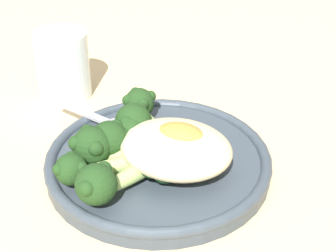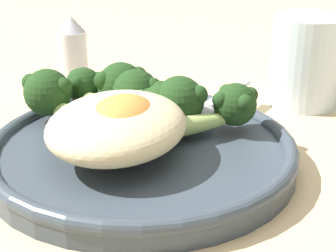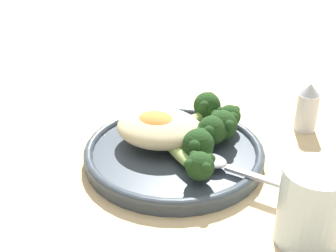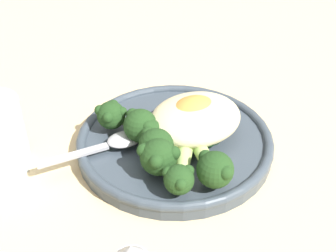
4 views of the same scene
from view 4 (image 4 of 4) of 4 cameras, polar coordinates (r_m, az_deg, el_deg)
The scene contains 15 objects.
ground_plane at distance 0.57m, azimuth -0.55°, elevation -2.63°, with size 4.00×4.00×0.00m, color #D6B784.
plate at distance 0.56m, azimuth 0.83°, elevation -1.93°, with size 0.23×0.23×0.02m.
quinoa_mound at distance 0.55m, azimuth 3.34°, elevation 0.94°, with size 0.11×0.10×0.04m, color beige.
broccoli_stalk_0 at distance 0.56m, azimuth -5.00°, elevation 0.95°, with size 0.10×0.10×0.03m.
broccoli_stalk_1 at distance 0.54m, azimuth -2.37°, elevation -0.03°, with size 0.09×0.06×0.04m.
broccoli_stalk_2 at distance 0.53m, azimuth -1.42°, elevation -0.77°, with size 0.09×0.04×0.03m.
broccoli_stalk_3 at distance 0.53m, azimuth -0.16°, elevation -1.56°, with size 0.09×0.03×0.03m.
broccoli_stalk_4 at distance 0.51m, azimuth -0.77°, elevation -2.08°, with size 0.10×0.05×0.04m.
broccoli_stalk_5 at distance 0.50m, azimuth -0.52°, elevation -3.21°, with size 0.11×0.07×0.04m.
broccoli_stalk_6 at distance 0.49m, azimuth 1.70°, elevation -4.90°, with size 0.10×0.10×0.03m.
broccoli_stalk_7 at distance 0.49m, azimuth 5.16°, elevation -4.43°, with size 0.07×0.12×0.04m.
sweet_potato_chunk_0 at distance 0.55m, azimuth 4.58°, elevation 0.77°, with size 0.04×0.04×0.03m, color orange.
sweet_potato_chunk_1 at distance 0.55m, azimuth 3.15°, elevation 1.44°, with size 0.06×0.05×0.04m, color orange.
kale_tuft at distance 0.53m, azimuth 4.42°, elevation -0.95°, with size 0.04×0.04×0.03m.
spoon at distance 0.54m, azimuth -6.55°, elevation -2.00°, with size 0.12×0.04×0.01m.
Camera 4 is at (0.26, 0.35, 0.36)m, focal length 50.00 mm.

